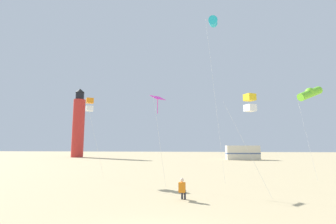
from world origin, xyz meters
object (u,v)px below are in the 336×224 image
(kite_box_gold, at_px, (250,103))
(lighthouse_distant, at_px, (78,125))
(rv_van_cream, at_px, (243,153))
(kite_diamond_magenta, at_px, (158,100))
(kite_flyer_standing, at_px, (182,188))
(kite_tube_lime, at_px, (310,93))
(kite_box_orange, at_px, (90,105))
(kite_tube_cyan, at_px, (213,21))

(kite_box_gold, xyz_separation_m, lighthouse_distant, (-31.65, 40.63, 2.21))
(rv_van_cream, bearing_deg, kite_diamond_magenta, -112.99)
(kite_flyer_standing, bearing_deg, lighthouse_distant, -47.77)
(kite_tube_lime, bearing_deg, kite_box_gold, -136.49)
(kite_flyer_standing, relative_size, kite_box_orange, 0.17)
(kite_box_gold, height_order, kite_box_orange, kite_box_orange)
(kite_tube_cyan, bearing_deg, kite_tube_lime, 15.14)
(kite_tube_cyan, bearing_deg, rv_van_cream, 75.72)
(kite_tube_cyan, bearing_deg, lighthouse_distant, 129.09)
(kite_box_orange, bearing_deg, lighthouse_distant, 117.45)
(kite_tube_lime, relative_size, kite_diamond_magenta, 1.24)
(kite_flyer_standing, bearing_deg, kite_box_gold, -137.86)
(kite_tube_cyan, relative_size, rv_van_cream, 2.16)
(kite_tube_lime, relative_size, kite_box_gold, 1.31)
(kite_diamond_magenta, relative_size, lighthouse_distant, 0.39)
(lighthouse_distant, distance_m, rv_van_cream, 38.59)
(kite_flyer_standing, distance_m, rv_van_cream, 38.63)
(rv_van_cream, bearing_deg, kite_tube_lime, -91.37)
(kite_box_orange, bearing_deg, kite_tube_lime, 6.00)
(kite_tube_cyan, xyz_separation_m, lighthouse_distant, (-29.78, 36.66, -5.62))
(lighthouse_distant, relative_size, rv_van_cream, 2.57)
(kite_tube_lime, distance_m, kite_diamond_magenta, 13.77)
(kite_flyer_standing, height_order, kite_box_gold, kite_box_gold)
(lighthouse_distant, bearing_deg, kite_box_orange, -62.55)
(lighthouse_distant, bearing_deg, kite_tube_lime, -41.96)
(kite_tube_cyan, height_order, kite_tube_lime, kite_tube_cyan)
(kite_tube_cyan, distance_m, kite_box_orange, 12.95)
(kite_box_orange, height_order, rv_van_cream, kite_box_orange)
(kite_box_orange, relative_size, kite_diamond_magenta, 1.06)
(kite_tube_cyan, xyz_separation_m, kite_tube_lime, (8.45, 2.29, -6.02))
(kite_box_orange, distance_m, rv_van_cream, 35.95)
(kite_box_orange, relative_size, rv_van_cream, 1.07)
(kite_tube_cyan, distance_m, kite_tube_lime, 10.63)
(kite_tube_cyan, xyz_separation_m, rv_van_cream, (7.78, 30.58, -12.07))
(kite_diamond_magenta, bearing_deg, lighthouse_distant, 122.96)
(kite_tube_cyan, bearing_deg, kite_box_orange, 178.65)
(kite_flyer_standing, xyz_separation_m, kite_tube_cyan, (2.43, 6.67, 12.85))
(kite_box_gold, distance_m, kite_diamond_magenta, 6.48)
(kite_box_gold, relative_size, rv_van_cream, 0.95)
(kite_flyer_standing, distance_m, kite_tube_lime, 15.66)
(kite_tube_lime, xyz_separation_m, kite_box_gold, (-6.58, -6.25, -1.81))
(kite_tube_cyan, xyz_separation_m, kite_diamond_magenta, (-4.41, -2.46, -7.29))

